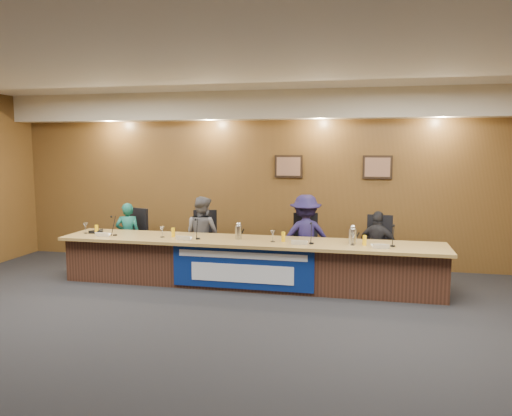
# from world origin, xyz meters

# --- Properties ---
(floor) EXTENTS (10.00, 10.00, 0.00)m
(floor) POSITION_xyz_m (0.00, 0.00, 0.00)
(floor) COLOR black
(floor) RESTS_ON ground
(ceiling) EXTENTS (10.00, 8.00, 0.04)m
(ceiling) POSITION_xyz_m (0.00, 0.00, 3.20)
(ceiling) COLOR silver
(ceiling) RESTS_ON wall_back
(wall_back) EXTENTS (10.00, 0.04, 3.20)m
(wall_back) POSITION_xyz_m (0.00, 4.00, 1.60)
(wall_back) COLOR brown
(wall_back) RESTS_ON floor
(soffit) EXTENTS (10.00, 0.50, 0.50)m
(soffit) POSITION_xyz_m (0.00, 3.75, 2.95)
(soffit) COLOR beige
(soffit) RESTS_ON wall_back
(dais_body) EXTENTS (6.00, 0.80, 0.70)m
(dais_body) POSITION_xyz_m (0.00, 2.40, 0.35)
(dais_body) COLOR #402418
(dais_body) RESTS_ON floor
(dais_top) EXTENTS (6.10, 0.95, 0.05)m
(dais_top) POSITION_xyz_m (0.00, 2.35, 0.72)
(dais_top) COLOR olive
(dais_top) RESTS_ON dais_body
(banner) EXTENTS (2.20, 0.02, 0.65)m
(banner) POSITION_xyz_m (0.00, 1.99, 0.38)
(banner) COLOR navy
(banner) RESTS_ON dais_body
(banner_text_upper) EXTENTS (2.00, 0.01, 0.10)m
(banner_text_upper) POSITION_xyz_m (0.00, 1.97, 0.58)
(banner_text_upper) COLOR silver
(banner_text_upper) RESTS_ON banner
(banner_text_lower) EXTENTS (1.60, 0.01, 0.28)m
(banner_text_lower) POSITION_xyz_m (0.00, 1.97, 0.30)
(banner_text_lower) COLOR silver
(banner_text_lower) RESTS_ON banner
(wall_photo_left) EXTENTS (0.52, 0.04, 0.42)m
(wall_photo_left) POSITION_xyz_m (0.40, 3.97, 1.85)
(wall_photo_left) COLOR black
(wall_photo_left) RESTS_ON wall_back
(wall_photo_right) EXTENTS (0.52, 0.04, 0.42)m
(wall_photo_right) POSITION_xyz_m (2.00, 3.97, 1.85)
(wall_photo_right) COLOR black
(wall_photo_right) RESTS_ON wall_back
(panelist_a) EXTENTS (0.51, 0.41, 1.21)m
(panelist_a) POSITION_xyz_m (-2.40, 3.03, 0.60)
(panelist_a) COLOR #114F44
(panelist_a) RESTS_ON floor
(panelist_b) EXTENTS (0.81, 0.73, 1.36)m
(panelist_b) POSITION_xyz_m (-0.98, 3.03, 0.68)
(panelist_b) COLOR #525156
(panelist_b) RESTS_ON floor
(panelist_c) EXTENTS (1.02, 0.74, 1.42)m
(panelist_c) POSITION_xyz_m (0.84, 3.03, 0.71)
(panelist_c) COLOR #19143D
(panelist_c) RESTS_ON floor
(panelist_d) EXTENTS (0.74, 0.48, 1.18)m
(panelist_d) POSITION_xyz_m (2.02, 3.03, 0.59)
(panelist_d) COLOR black
(panelist_d) RESTS_ON floor
(office_chair_a) EXTENTS (0.62, 0.62, 0.08)m
(office_chair_a) POSITION_xyz_m (-2.40, 3.13, 0.48)
(office_chair_a) COLOR black
(office_chair_a) RESTS_ON floor
(office_chair_b) EXTENTS (0.58, 0.58, 0.08)m
(office_chair_b) POSITION_xyz_m (-0.98, 3.13, 0.48)
(office_chair_b) COLOR black
(office_chair_b) RESTS_ON floor
(office_chair_c) EXTENTS (0.56, 0.56, 0.08)m
(office_chair_c) POSITION_xyz_m (0.84, 3.13, 0.48)
(office_chair_c) COLOR black
(office_chair_c) RESTS_ON floor
(office_chair_d) EXTENTS (0.54, 0.54, 0.08)m
(office_chair_d) POSITION_xyz_m (2.02, 3.13, 0.48)
(office_chair_d) COLOR black
(office_chair_d) RESTS_ON floor
(nameplate_a) EXTENTS (0.24, 0.08, 0.10)m
(nameplate_a) POSITION_xyz_m (-2.39, 2.10, 0.80)
(nameplate_a) COLOR white
(nameplate_a) RESTS_ON dais_top
(microphone_a) EXTENTS (0.07, 0.07, 0.02)m
(microphone_a) POSITION_xyz_m (-2.23, 2.24, 0.76)
(microphone_a) COLOR black
(microphone_a) RESTS_ON dais_top
(juice_glass_a) EXTENTS (0.06, 0.06, 0.15)m
(juice_glass_a) POSITION_xyz_m (-2.62, 2.34, 0.82)
(juice_glass_a) COLOR yellow
(juice_glass_a) RESTS_ON dais_top
(water_glass_a) EXTENTS (0.08, 0.08, 0.18)m
(water_glass_a) POSITION_xyz_m (-2.82, 2.33, 0.84)
(water_glass_a) COLOR silver
(water_glass_a) RESTS_ON dais_top
(nameplate_b) EXTENTS (0.24, 0.08, 0.10)m
(nameplate_b) POSITION_xyz_m (-0.97, 2.08, 0.80)
(nameplate_b) COLOR white
(nameplate_b) RESTS_ON dais_top
(microphone_b) EXTENTS (0.07, 0.07, 0.02)m
(microphone_b) POSITION_xyz_m (-0.78, 2.23, 0.76)
(microphone_b) COLOR black
(microphone_b) RESTS_ON dais_top
(juice_glass_b) EXTENTS (0.06, 0.06, 0.15)m
(juice_glass_b) POSITION_xyz_m (-1.24, 2.34, 0.82)
(juice_glass_b) COLOR yellow
(juice_glass_b) RESTS_ON dais_top
(water_glass_b) EXTENTS (0.08, 0.08, 0.18)m
(water_glass_b) POSITION_xyz_m (-1.40, 2.26, 0.84)
(water_glass_b) COLOR silver
(water_glass_b) RESTS_ON dais_top
(nameplate_c) EXTENTS (0.24, 0.08, 0.10)m
(nameplate_c) POSITION_xyz_m (0.85, 2.12, 0.80)
(nameplate_c) COLOR white
(nameplate_c) RESTS_ON dais_top
(microphone_c) EXTENTS (0.07, 0.07, 0.02)m
(microphone_c) POSITION_xyz_m (1.03, 2.23, 0.76)
(microphone_c) COLOR black
(microphone_c) RESTS_ON dais_top
(juice_glass_c) EXTENTS (0.06, 0.06, 0.15)m
(juice_glass_c) POSITION_xyz_m (0.58, 2.33, 0.82)
(juice_glass_c) COLOR yellow
(juice_glass_c) RESTS_ON dais_top
(water_glass_c) EXTENTS (0.08, 0.08, 0.18)m
(water_glass_c) POSITION_xyz_m (0.42, 2.27, 0.84)
(water_glass_c) COLOR silver
(water_glass_c) RESTS_ON dais_top
(nameplate_d) EXTENTS (0.24, 0.08, 0.10)m
(nameplate_d) POSITION_xyz_m (2.04, 2.08, 0.80)
(nameplate_d) COLOR white
(nameplate_d) RESTS_ON dais_top
(microphone_d) EXTENTS (0.07, 0.07, 0.02)m
(microphone_d) POSITION_xyz_m (2.22, 2.29, 0.76)
(microphone_d) COLOR black
(microphone_d) RESTS_ON dais_top
(juice_glass_d) EXTENTS (0.06, 0.06, 0.15)m
(juice_glass_d) POSITION_xyz_m (1.81, 2.30, 0.82)
(juice_glass_d) COLOR yellow
(juice_glass_d) RESTS_ON dais_top
(water_glass_d) EXTENTS (0.08, 0.08, 0.18)m
(water_glass_d) POSITION_xyz_m (1.64, 2.27, 0.84)
(water_glass_d) COLOR silver
(water_glass_d) RESTS_ON dais_top
(carafe_mid) EXTENTS (0.11, 0.11, 0.22)m
(carafe_mid) POSITION_xyz_m (-0.15, 2.37, 0.86)
(carafe_mid) COLOR silver
(carafe_mid) RESTS_ON dais_top
(carafe_right) EXTENTS (0.12, 0.12, 0.23)m
(carafe_right) POSITION_xyz_m (1.63, 2.37, 0.87)
(carafe_right) COLOR silver
(carafe_right) RESTS_ON dais_top
(speakerphone) EXTENTS (0.32, 0.32, 0.05)m
(speakerphone) POSITION_xyz_m (-2.62, 2.40, 0.78)
(speakerphone) COLOR black
(speakerphone) RESTS_ON dais_top
(paper_stack) EXTENTS (0.26, 0.33, 0.01)m
(paper_stack) POSITION_xyz_m (2.03, 2.28, 0.75)
(paper_stack) COLOR white
(paper_stack) RESTS_ON dais_top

